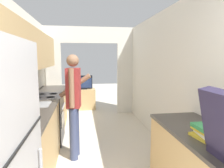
# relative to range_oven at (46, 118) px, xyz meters

# --- Properties ---
(wall_left) EXTENTS (0.38, 7.66, 2.50)m
(wall_left) POSITION_rel_range_oven_xyz_m (-0.26, -1.08, 1.01)
(wall_left) COLOR silver
(wall_left) RESTS_ON ground_plane
(wall_right) EXTENTS (0.06, 7.66, 2.50)m
(wall_right) POSITION_rel_range_oven_xyz_m (2.22, -1.47, 0.79)
(wall_right) COLOR silver
(wall_right) RESTS_ON ground_plane
(wall_far_with_doorway) EXTENTS (2.90, 0.06, 2.50)m
(wall_far_with_doorway) POSITION_rel_range_oven_xyz_m (0.94, 1.79, 0.97)
(wall_far_with_doorway) COLOR silver
(wall_far_with_doorway) RESTS_ON ground_plane
(counter_left) EXTENTS (0.62, 4.03, 0.91)m
(counter_left) POSITION_rel_range_oven_xyz_m (-0.01, -0.71, -0.00)
(counter_left) COLOR tan
(counter_left) RESTS_ON ground_plane
(range_oven) EXTENTS (0.66, 0.79, 1.05)m
(range_oven) POSITION_rel_range_oven_xyz_m (0.00, 0.00, 0.00)
(range_oven) COLOR black
(range_oven) RESTS_ON ground_plane
(person) EXTENTS (0.54, 0.41, 1.69)m
(person) POSITION_rel_range_oven_xyz_m (0.57, -0.76, 0.45)
(person) COLOR #384266
(person) RESTS_ON ground_plane
(book_stack) EXTENTS (0.27, 0.27, 0.12)m
(book_stack) POSITION_rel_range_oven_xyz_m (1.84, -2.36, 0.51)
(book_stack) COLOR gold
(book_stack) RESTS_ON counter_right
(tv_cabinet) EXTENTS (0.77, 0.42, 0.65)m
(tv_cabinet) POSITION_rel_range_oven_xyz_m (0.74, 2.39, -0.14)
(tv_cabinet) COLOR tan
(tv_cabinet) RESTS_ON ground_plane
(television) EXTENTS (0.60, 0.16, 0.43)m
(television) POSITION_rel_range_oven_xyz_m (0.74, 2.34, 0.40)
(television) COLOR black
(television) RESTS_ON tv_cabinet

